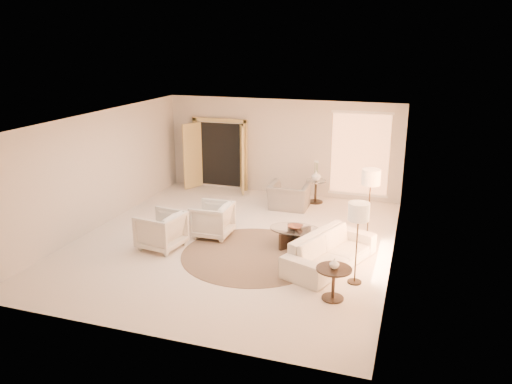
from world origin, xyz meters
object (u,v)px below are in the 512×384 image
(armchair_right, at_px, (161,229))
(side_table, at_px, (316,189))
(floor_lamp_near, at_px, (371,180))
(armchair_left, at_px, (212,218))
(accent_chair, at_px, (289,192))
(bowl, at_px, (295,227))
(coffee_table, at_px, (295,235))
(end_table, at_px, (334,278))
(end_vase, at_px, (334,264))
(sofa, at_px, (330,251))
(floor_lamp_far, at_px, (359,215))
(side_vase, at_px, (316,176))

(armchair_right, xyz_separation_m, side_table, (2.58, 4.25, -0.06))
(armchair_right, height_order, floor_lamp_near, floor_lamp_near)
(armchair_left, distance_m, accent_chair, 2.78)
(accent_chair, distance_m, bowl, 2.63)
(coffee_table, relative_size, end_table, 1.88)
(coffee_table, relative_size, end_vase, 6.44)
(sofa, bearing_deg, armchair_right, 115.50)
(sofa, relative_size, armchair_right, 2.54)
(sofa, relative_size, end_vase, 12.40)
(end_vase, bearing_deg, armchair_left, 146.87)
(end_vase, bearing_deg, coffee_table, 120.07)
(end_table, height_order, floor_lamp_far, floor_lamp_far)
(armchair_right, height_order, floor_lamp_far, floor_lamp_far)
(side_table, relative_size, end_vase, 3.52)
(armchair_left, xyz_separation_m, bowl, (2.00, -0.01, 0.02))
(sofa, xyz_separation_m, armchair_left, (-2.92, 0.75, 0.10))
(armchair_right, relative_size, side_vase, 3.25)
(coffee_table, bearing_deg, armchair_left, 179.81)
(side_table, distance_m, floor_lamp_near, 3.18)
(accent_chair, distance_m, end_vase, 5.02)
(bowl, xyz_separation_m, end_vase, (1.21, -2.09, 0.22))
(floor_lamp_near, height_order, side_vase, floor_lamp_near)
(floor_lamp_far, xyz_separation_m, side_vase, (-1.71, 4.59, -0.58))
(bowl, bearing_deg, floor_lamp_near, 27.76)
(floor_lamp_far, bearing_deg, side_vase, 110.42)
(floor_lamp_near, distance_m, end_vase, 2.99)
(floor_lamp_near, distance_m, side_vase, 3.08)
(end_table, bearing_deg, accent_chair, 113.56)
(accent_chair, bearing_deg, floor_lamp_near, 141.84)
(sofa, xyz_separation_m, armchair_right, (-3.71, -0.25, 0.12))
(end_table, bearing_deg, side_table, 104.92)
(accent_chair, xyz_separation_m, end_vase, (2.00, -4.60, 0.22))
(sofa, bearing_deg, side_table, 37.54)
(coffee_table, bearing_deg, bowl, 0.00)
(end_table, height_order, end_vase, end_vase)
(armchair_right, xyz_separation_m, side_vase, (2.58, 4.25, 0.33))
(armchair_left, distance_m, side_vase, 3.72)
(armchair_left, xyz_separation_m, coffee_table, (2.00, -0.01, -0.17))
(end_table, bearing_deg, end_vase, 153.43)
(floor_lamp_far, height_order, side_vase, floor_lamp_far)
(floor_lamp_near, height_order, bowl, floor_lamp_near)
(coffee_table, bearing_deg, floor_lamp_near, 27.76)
(sofa, relative_size, end_table, 3.62)
(side_vase, bearing_deg, floor_lamp_far, -69.58)
(accent_chair, xyz_separation_m, floor_lamp_near, (2.29, -1.72, 0.99))
(floor_lamp_far, bearing_deg, sofa, 134.30)
(coffee_table, xyz_separation_m, end_vase, (1.21, -2.09, 0.42))
(end_table, bearing_deg, bowl, 120.07)
(accent_chair, bearing_deg, armchair_left, 63.07)
(coffee_table, distance_m, bowl, 0.20)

